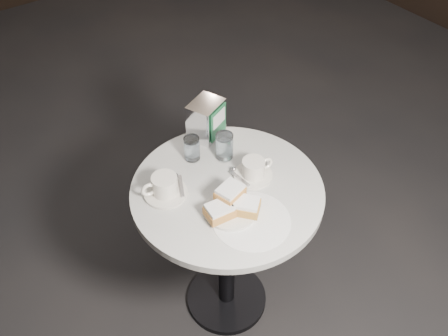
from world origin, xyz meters
TOP-DOWN VIEW (x-y plane):
  - ground at (0.00, 0.00)m, footprint 7.00×7.00m
  - cafe_table at (0.00, 0.00)m, footprint 0.70×0.70m
  - sugar_spill at (-0.02, -0.17)m, footprint 0.27×0.27m
  - beignet_plate at (-0.06, -0.10)m, footprint 0.24×0.24m
  - coffee_cup_left at (-0.20, 0.11)m, footprint 0.18×0.18m
  - coffee_cup_right at (0.11, -0.01)m, footprint 0.17×0.17m
  - water_glass_left at (-0.01, 0.21)m, footprint 0.08×0.08m
  - water_glass_right at (0.09, 0.14)m, footprint 0.08×0.08m
  - napkin_dispenser at (0.11, 0.29)m, footprint 0.16×0.15m

SIDE VIEW (x-z plane):
  - ground at x=0.00m, z-range 0.00..0.00m
  - cafe_table at x=0.00m, z-range 0.17..0.92m
  - sugar_spill at x=-0.02m, z-range 0.74..0.75m
  - coffee_cup_right at x=0.11m, z-range 0.74..0.81m
  - beignet_plate at x=-0.06m, z-range 0.73..0.82m
  - coffee_cup_left at x=-0.20m, z-range 0.74..0.82m
  - water_glass_left at x=-0.01m, z-range 0.74..0.84m
  - water_glass_right at x=0.09m, z-range 0.74..0.85m
  - napkin_dispenser at x=0.11m, z-range 0.75..0.90m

